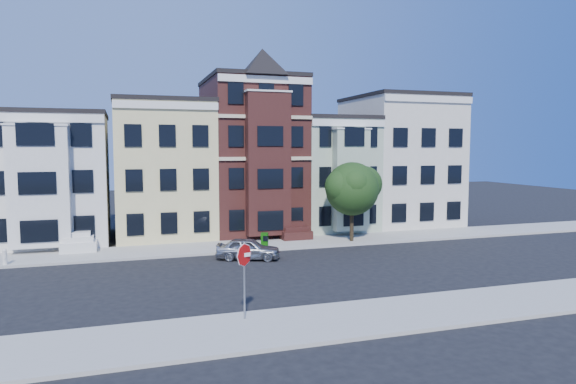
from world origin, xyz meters
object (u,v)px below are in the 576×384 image
object	(u,v)px
street_tree	(352,192)
stop_sign	(244,276)
newspaper_box	(265,240)
fire_hydrant	(5,258)
parked_car	(248,249)

from	to	relation	value
street_tree	stop_sign	bearing A→B (deg)	-128.42
street_tree	stop_sign	world-z (taller)	street_tree
newspaper_box	fire_hydrant	xyz separation A→B (m)	(-15.36, -0.13, -0.14)
fire_hydrant	stop_sign	bearing A→B (deg)	-50.69
newspaper_box	stop_sign	distance (m)	14.18
parked_car	newspaper_box	size ratio (longest dim) A/B	3.83
street_tree	newspaper_box	bearing A→B (deg)	-175.00
street_tree	stop_sign	size ratio (longest dim) A/B	2.06
street_tree	parked_car	world-z (taller)	street_tree
street_tree	fire_hydrant	bearing A→B (deg)	-178.15
parked_car	fire_hydrant	bearing A→B (deg)	101.54
parked_car	stop_sign	bearing A→B (deg)	-173.20
parked_car	fire_hydrant	xyz separation A→B (m)	(-13.66, 2.29, -0.15)
street_tree	fire_hydrant	xyz separation A→B (m)	(-21.96, -0.71, -3.11)
street_tree	parked_car	bearing A→B (deg)	-160.13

